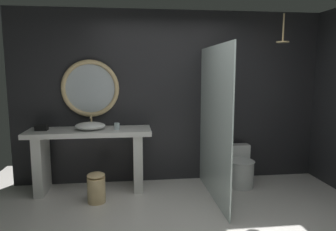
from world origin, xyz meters
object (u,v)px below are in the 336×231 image
tissue_box (42,128)px  rain_shower_head (283,38)px  round_wall_mirror (90,88)px  tumbler_cup (117,126)px  vessel_sink (90,126)px  waste_bin (96,187)px  toilet (239,168)px

tissue_box → rain_shower_head: size_ratio=0.40×
round_wall_mirror → tissue_box: bearing=-159.7°
tumbler_cup → round_wall_mirror: round_wall_mirror is taller
tumbler_cup → tissue_box: (-1.03, 0.06, -0.01)m
vessel_sink → waste_bin: vessel_sink is taller
tumbler_cup → rain_shower_head: (2.35, -0.08, 1.22)m
round_wall_mirror → rain_shower_head: size_ratio=2.09×
rain_shower_head → toilet: (-0.55, 0.07, -1.90)m
toilet → waste_bin: toilet is taller
tumbler_cup → rain_shower_head: 2.65m
round_wall_mirror → toilet: (2.19, -0.31, -1.19)m
tissue_box → waste_bin: bearing=-30.6°
vessel_sink → tumbler_cup: (0.37, -0.02, -0.01)m
tissue_box → round_wall_mirror: (0.65, 0.24, 0.52)m
tissue_box → round_wall_mirror: size_ratio=0.19×
toilet → tumbler_cup: bearing=179.8°
tumbler_cup → waste_bin: tumbler_cup is taller
toilet → rain_shower_head: bearing=-7.5°
vessel_sink → toilet: bearing=-0.7°
rain_shower_head → round_wall_mirror: bearing=172.0°
tumbler_cup → tissue_box: bearing=176.5°
vessel_sink → tumbler_cup: 0.37m
tumbler_cup → waste_bin: 0.87m
vessel_sink → toilet: size_ratio=0.73×
vessel_sink → toilet: vessel_sink is taller
vessel_sink → tissue_box: 0.67m
rain_shower_head → toilet: 1.98m
waste_bin → round_wall_mirror: bearing=99.7°
tumbler_cup → round_wall_mirror: (-0.38, 0.30, 0.51)m
tumbler_cup → waste_bin: (-0.27, -0.39, -0.73)m
tissue_box → rain_shower_head: bearing=-2.4°
rain_shower_head → toilet: rain_shower_head is taller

